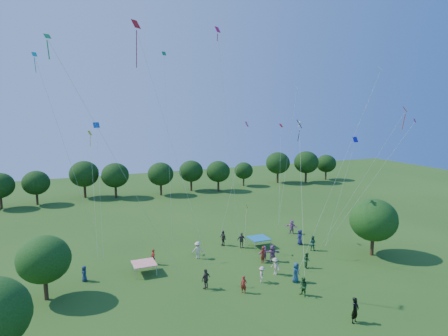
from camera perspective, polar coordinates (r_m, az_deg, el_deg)
near_tree_north at (r=37.31m, az=-24.35°, el=-11.80°), size 4.40×4.40×5.56m
near_tree_east at (r=46.67m, az=20.60°, el=-6.96°), size 5.12×5.12×6.30m
treeline at (r=74.28m, az=-13.79°, el=-0.87°), size 88.01×8.77×6.77m
tent_red_stripe at (r=40.80m, az=-11.36°, el=-13.21°), size 2.20×2.20×1.10m
tent_blue at (r=47.26m, az=5.00°, el=-9.97°), size 2.20×2.20×1.10m
man_in_black at (r=33.41m, az=18.22°, el=-18.74°), size 0.87×0.72×2.00m
crowd_person_0 at (r=40.70m, az=-19.33°, el=-14.04°), size 0.59×0.82×1.49m
crowd_person_1 at (r=42.84m, az=-10.10°, el=-12.40°), size 0.57×0.71×1.64m
crowd_person_2 at (r=47.18m, az=12.51°, el=-10.41°), size 0.88×0.95×1.71m
crowd_person_3 at (r=40.18m, az=7.32°, el=-13.76°), size 0.77×1.20×1.69m
crowd_person_4 at (r=46.91m, az=2.50°, el=-10.27°), size 1.10×0.62×1.78m
crowd_person_5 at (r=43.42m, az=5.79°, el=-12.03°), size 1.52×0.59×1.61m
crowd_person_6 at (r=38.87m, az=10.22°, el=-14.47°), size 1.05×0.87×1.88m
crowd_person_7 at (r=42.83m, az=5.53°, el=-12.22°), size 0.77×0.68×1.75m
crowd_person_8 at (r=42.31m, az=11.73°, el=-12.77°), size 0.50×0.82×1.57m
crowd_person_9 at (r=43.83m, az=-3.77°, el=-11.62°), size 1.34×0.95×1.87m
crowd_person_10 at (r=37.08m, az=-2.60°, el=-15.55°), size 1.19×0.95×1.85m
crowd_person_11 at (r=52.53m, az=9.63°, el=-8.28°), size 1.48×1.70×1.79m
crowd_person_12 at (r=48.73m, az=10.80°, el=-9.69°), size 0.63×0.95×1.78m
crowd_person_13 at (r=36.37m, az=2.83°, el=-16.31°), size 0.67×0.67×1.55m
crowd_person_14 at (r=36.47m, az=11.27°, el=-16.32°), size 0.64×0.90×1.66m
crowd_person_15 at (r=38.42m, az=5.46°, el=-14.92°), size 0.89×1.11×1.55m
crowd_person_16 at (r=47.56m, az=-0.15°, el=-9.98°), size 0.72×1.14×1.80m
crowd_person_17 at (r=43.24m, az=6.94°, el=-12.00°), size 1.78×1.23×1.80m
pirate_kite at (r=43.03m, az=10.76°, el=5.66°), size 4.84×8.57×13.53m
red_high_kite at (r=34.74m, az=-10.78°, el=13.73°), size 5.98×3.10×21.93m
small_kite_0 at (r=38.09m, az=-0.07°, el=11.31°), size 3.13×1.03×22.07m
small_kite_1 at (r=38.69m, az=22.11°, el=3.45°), size 2.32×8.59×14.90m
small_kite_2 at (r=44.14m, az=3.22°, el=-6.26°), size 1.19×1.67×4.22m
small_kite_3 at (r=28.51m, az=-16.92°, el=4.20°), size 9.86×5.65×19.14m
small_kite_4 at (r=42.25m, az=17.50°, el=1.06°), size 1.79×2.33×11.90m
small_kite_5 at (r=47.42m, az=2.68°, el=3.74°), size 4.28×1.89×13.14m
small_kite_6 at (r=49.47m, az=9.82°, el=7.16°), size 2.09×1.25×17.42m
small_kite_7 at (r=40.66m, az=-23.14°, el=7.09°), size 5.18×1.90×19.79m
small_kite_8 at (r=53.54m, az=8.09°, el=3.55°), size 2.61×4.28×12.65m
small_kite_9 at (r=45.53m, az=-18.44°, el=1.72°), size 0.63×7.27×12.25m
small_kite_10 at (r=34.84m, az=18.41°, el=5.39°), size 5.25×3.88×18.08m
small_kite_11 at (r=43.76m, az=-8.18°, el=7.79°), size 0.50×2.70×20.73m
small_kite_12 at (r=43.57m, az=-17.63°, el=2.86°), size 0.73×4.86×13.26m
small_kite_13 at (r=39.90m, az=21.37°, el=-0.22°), size 2.72×8.54×13.86m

